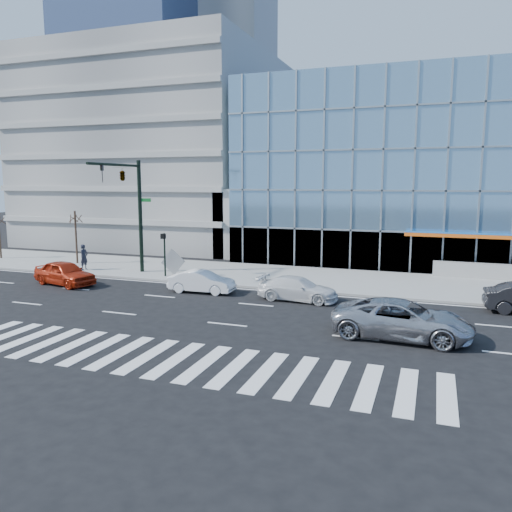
% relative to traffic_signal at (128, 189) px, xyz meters
% --- Properties ---
extents(ground, '(160.00, 160.00, 0.00)m').
position_rel_traffic_signal_xyz_m(ground, '(11.00, -4.57, -6.16)').
color(ground, black).
rests_on(ground, ground).
extents(sidewalk, '(120.00, 8.00, 0.15)m').
position_rel_traffic_signal_xyz_m(sidewalk, '(11.00, 3.43, -6.09)').
color(sidewalk, gray).
rests_on(sidewalk, ground).
extents(theatre_building, '(42.00, 26.00, 15.00)m').
position_rel_traffic_signal_xyz_m(theatre_building, '(25.00, 21.43, 1.34)').
color(theatre_building, '#688FAE').
rests_on(theatre_building, ground).
extents(parking_garage, '(24.00, 24.00, 20.00)m').
position_rel_traffic_signal_xyz_m(parking_garage, '(-9.00, 21.43, 3.84)').
color(parking_garage, gray).
rests_on(parking_garage, ground).
extents(ramp_block, '(6.00, 8.00, 6.00)m').
position_rel_traffic_signal_xyz_m(ramp_block, '(5.00, 13.43, -3.16)').
color(ramp_block, gray).
rests_on(ramp_block, ground).
extents(tower_far_west, '(16.00, 16.00, 76.00)m').
position_rel_traffic_signal_xyz_m(tower_far_west, '(-31.00, 53.43, 31.84)').
color(tower_far_west, '#445476').
rests_on(tower_far_west, ground).
extents(tower_far_mid, '(13.00, 13.00, 60.00)m').
position_rel_traffic_signal_xyz_m(tower_far_mid, '(-47.00, 59.43, 23.84)').
color(tower_far_mid, '#445476').
rests_on(tower_far_mid, ground).
extents(tower_backdrop, '(14.00, 14.00, 48.00)m').
position_rel_traffic_signal_xyz_m(tower_backdrop, '(-19.00, 65.43, 17.84)').
color(tower_backdrop, gray).
rests_on(tower_backdrop, ground).
extents(traffic_signal, '(1.14, 5.74, 8.00)m').
position_rel_traffic_signal_xyz_m(traffic_signal, '(0.00, 0.00, 0.00)').
color(traffic_signal, black).
rests_on(traffic_signal, sidewalk).
extents(ped_signal_post, '(0.30, 0.33, 3.00)m').
position_rel_traffic_signal_xyz_m(ped_signal_post, '(2.50, 0.37, -4.02)').
color(ped_signal_post, black).
rests_on(ped_signal_post, sidewalk).
extents(street_tree_near, '(1.10, 1.10, 4.23)m').
position_rel_traffic_signal_xyz_m(street_tree_near, '(-7.00, 2.93, -2.39)').
color(street_tree_near, '#332319').
rests_on(street_tree_near, sidewalk).
extents(silver_suv, '(5.97, 2.95, 1.63)m').
position_rel_traffic_signal_xyz_m(silver_suv, '(18.87, -7.89, -5.35)').
color(silver_suv, '#B8B8BD').
rests_on(silver_suv, ground).
extents(white_suv, '(4.65, 2.07, 1.33)m').
position_rel_traffic_signal_xyz_m(white_suv, '(12.87, -2.77, -5.50)').
color(white_suv, white).
rests_on(white_suv, ground).
extents(white_sedan, '(4.09, 1.58, 1.33)m').
position_rel_traffic_signal_xyz_m(white_sedan, '(6.87, -2.77, -5.50)').
color(white_sedan, white).
rests_on(white_sedan, ground).
extents(red_sedan, '(4.91, 2.88, 1.57)m').
position_rel_traffic_signal_xyz_m(red_sedan, '(-2.48, -3.78, -5.38)').
color(red_sedan, '#A7240C').
rests_on(red_sedan, ground).
extents(pedestrian, '(0.50, 0.72, 1.90)m').
position_rel_traffic_signal_xyz_m(pedestrian, '(-4.43, 0.60, -5.06)').
color(pedestrian, black).
rests_on(pedestrian, sidewalk).
extents(tilted_panel, '(1.83, 0.20, 1.83)m').
position_rel_traffic_signal_xyz_m(tilted_panel, '(2.79, 1.03, -5.10)').
color(tilted_panel, gray).
rests_on(tilted_panel, sidewalk).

